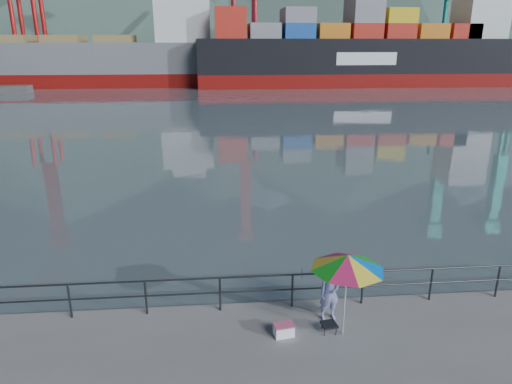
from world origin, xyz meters
TOP-DOWN VIEW (x-y plane):
  - harbor_water at (0.00, 130.00)m, footprint 500.00×280.00m
  - far_dock at (10.00, 93.00)m, footprint 200.00×40.00m
  - guardrail at (0.00, 1.70)m, footprint 22.00×0.06m
  - container_stacks at (34.51, 93.54)m, footprint 58.00×8.40m
  - fisherman at (1.88, 1.05)m, footprint 0.65×0.49m
  - beach_umbrella at (2.08, 0.32)m, footprint 1.86×1.86m
  - folding_stool at (1.75, 0.45)m, footprint 0.42×0.42m
  - cooler_bag at (0.58, 0.42)m, footprint 0.54×0.40m
  - fishing_rod at (1.30, 1.90)m, footprint 0.40×1.82m
  - bulk_carrier at (-21.70, 74.37)m, footprint 55.34×9.58m
  - container_ship at (25.45, 70.61)m, footprint 54.94×9.16m

SIDE VIEW (x-z plane):
  - harbor_water at x=0.00m, z-range 0.00..0.00m
  - far_dock at x=10.00m, z-range -0.20..0.20m
  - fishing_rod at x=1.30m, z-range -0.65..0.65m
  - folding_stool at x=1.75m, z-range 0.01..0.25m
  - cooler_bag at x=0.58m, z-range 0.00..0.28m
  - guardrail at x=0.00m, z-range 0.01..1.03m
  - fisherman at x=1.88m, z-range 0.00..1.60m
  - beach_umbrella at x=2.08m, z-range 0.92..3.15m
  - container_stacks at x=34.51m, z-range -1.11..6.69m
  - bulk_carrier at x=-21.70m, z-range -3.18..11.32m
  - container_ship at x=25.45m, z-range -3.17..14.93m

